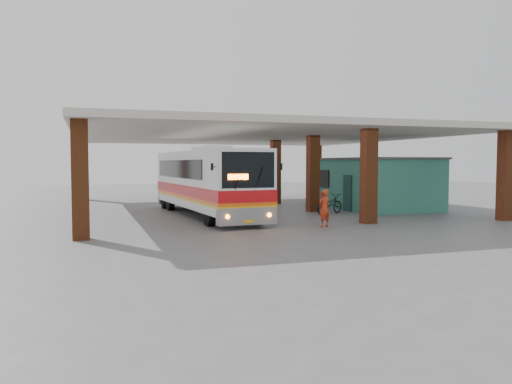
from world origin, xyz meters
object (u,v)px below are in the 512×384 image
object	(u,v)px
pedestrian	(324,208)
red_chair	(320,200)
coach_bus	(206,182)
motorcycle	(329,204)

from	to	relation	value
pedestrian	red_chair	xyz separation A→B (m)	(4.42, 9.52, -0.41)
coach_bus	red_chair	world-z (taller)	coach_bus
motorcycle	red_chair	xyz separation A→B (m)	(1.63, 4.54, -0.13)
coach_bus	motorcycle	world-z (taller)	coach_bus
pedestrian	red_chair	distance (m)	10.50
coach_bus	pedestrian	xyz separation A→B (m)	(3.84, -6.20, -0.99)
motorcycle	pedestrian	bearing A→B (deg)	126.36
pedestrian	coach_bus	bearing A→B (deg)	-76.44
red_chair	coach_bus	bearing A→B (deg)	-143.45
pedestrian	red_chair	size ratio (longest dim) A/B	1.83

